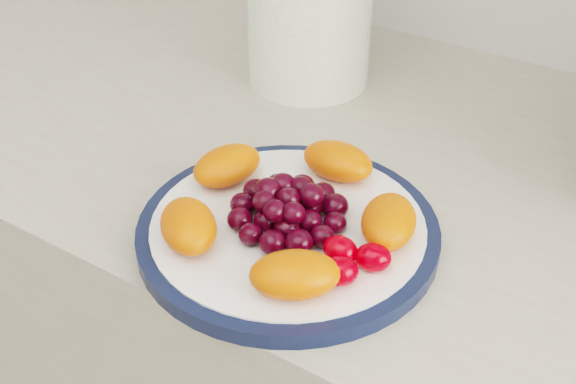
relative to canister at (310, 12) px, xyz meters
The scene contains 4 objects.
plate_rim 0.33m from the canister, 61.84° to the right, with size 0.27×0.27×0.01m, color black.
plate_face 0.33m from the canister, 61.84° to the right, with size 0.24×0.24×0.02m, color white.
canister is the anchor object (origin of this frame).
fruit_plate 0.32m from the canister, 61.39° to the right, with size 0.23×0.22×0.04m.
Camera 1 is at (0.24, 0.60, 1.31)m, focal length 45.00 mm.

